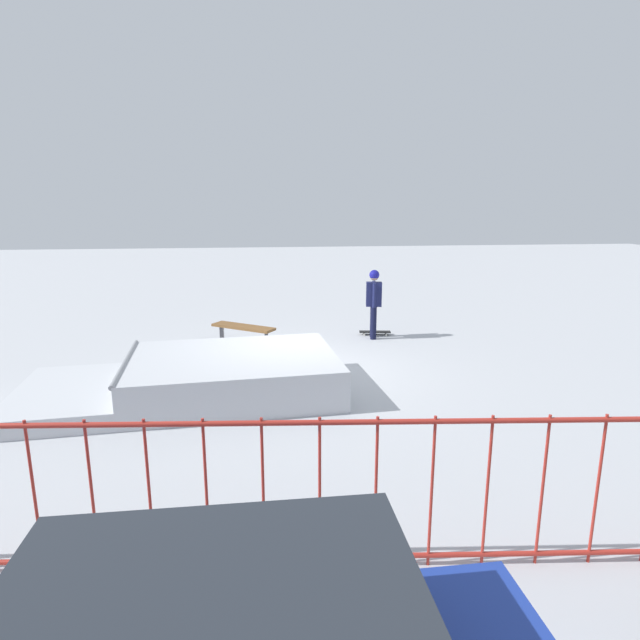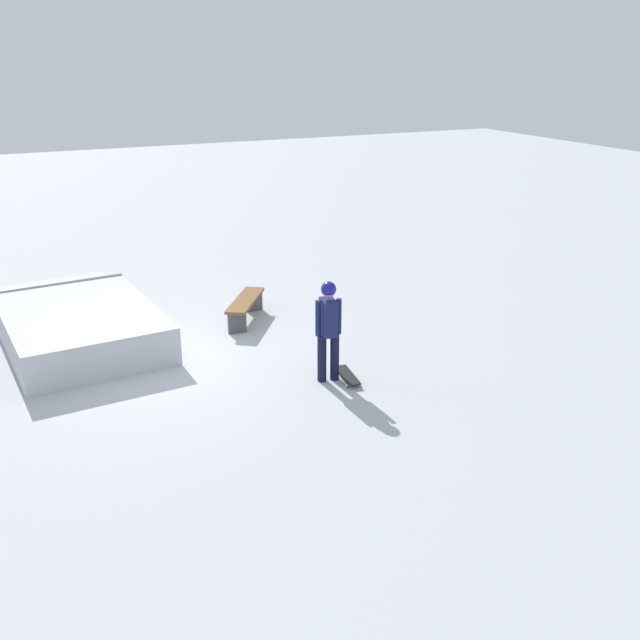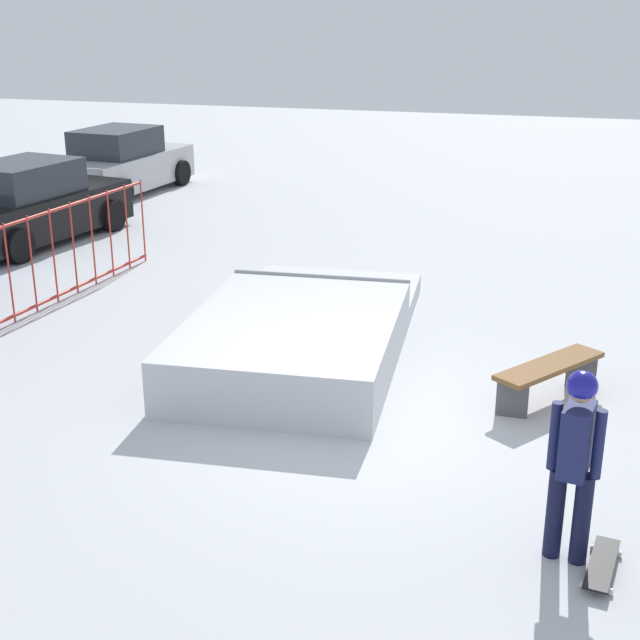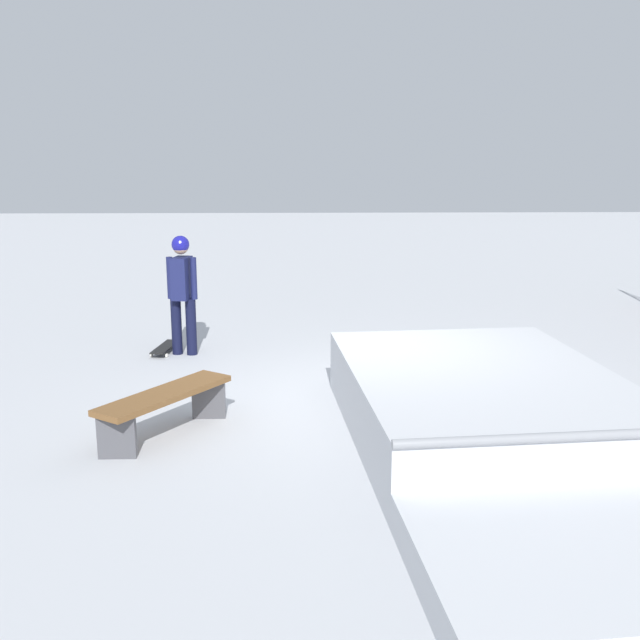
% 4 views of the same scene
% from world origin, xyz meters
% --- Properties ---
extents(ground_plane, '(60.00, 60.00, 0.00)m').
position_xyz_m(ground_plane, '(0.00, 0.00, 0.00)').
color(ground_plane, '#B7BABF').
extents(skate_ramp, '(5.60, 3.04, 0.74)m').
position_xyz_m(skate_ramp, '(1.72, 1.13, 0.32)').
color(skate_ramp, silver).
rests_on(skate_ramp, ground).
extents(skater, '(0.41, 0.43, 1.73)m').
position_xyz_m(skater, '(-2.06, -2.40, 1.01)').
color(skater, black).
rests_on(skater, ground).
extents(skateboard, '(0.82, 0.35, 0.09)m').
position_xyz_m(skateboard, '(-2.18, -2.71, 0.08)').
color(skateboard, black).
rests_on(skateboard, ground).
extents(perimeter_fence, '(10.69, 1.05, 1.50)m').
position_xyz_m(perimeter_fence, '(-0.00, 5.77, 0.77)').
color(perimeter_fence, '#B22D23').
rests_on(perimeter_fence, ground).
extents(park_bench, '(1.54, 1.24, 0.48)m').
position_xyz_m(park_bench, '(1.15, -2.10, 0.36)').
color(park_bench, brown).
rests_on(park_bench, ground).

